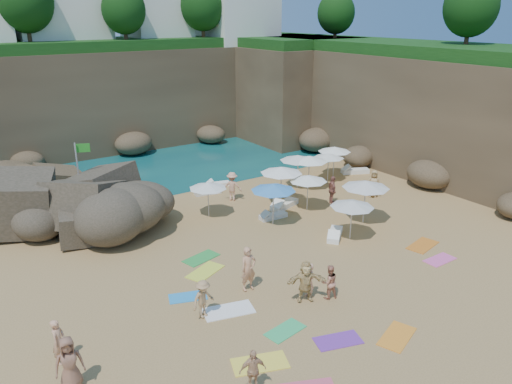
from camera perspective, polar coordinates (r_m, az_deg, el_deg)
ground at (r=23.55m, az=0.07°, el=-7.58°), size 120.00×120.00×0.00m
seawater at (r=49.91m, az=-19.79°, el=6.13°), size 120.00×120.00×0.00m
cliff_back at (r=44.99m, az=-16.19°, el=10.33°), size 44.00×8.00×8.00m
cliff_right at (r=40.39m, az=16.42°, el=9.30°), size 8.00×30.00×8.00m
cliff_corner at (r=47.58m, az=3.54°, el=11.54°), size 10.00×12.00×8.00m
clifftop_buildings at (r=45.52m, az=-16.24°, el=19.61°), size 28.48×9.48×7.00m
clifftop_trees at (r=40.35m, az=-10.60°, el=20.12°), size 35.60×23.82×4.40m
rock_outcrop at (r=26.86m, az=-19.61°, el=-5.20°), size 9.40×7.68×3.38m
flag_pole at (r=29.16m, az=-19.43°, el=2.45°), size 0.80×0.31×4.21m
parasol_0 at (r=27.67m, az=-5.53°, el=0.74°), size 2.11×2.11×2.00m
parasol_1 at (r=29.23m, az=2.92°, el=2.52°), size 2.48×2.48×2.35m
parasol_2 at (r=33.87m, az=8.31°, el=4.14°), size 2.07×2.07×1.96m
parasol_4 at (r=34.94m, az=8.96°, el=4.85°), size 2.25×2.25×2.13m
parasol_5 at (r=28.65m, az=5.97°, el=1.57°), size 2.21×2.21×2.09m
parasol_7 at (r=32.22m, az=4.83°, el=3.91°), size 2.35×2.35×2.22m
parasol_8 at (r=32.05m, az=6.11°, el=3.81°), size 2.37×2.37×2.24m
parasol_9 at (r=25.17m, az=10.94°, el=-1.33°), size 2.20×2.20×2.08m
parasol_10 at (r=26.46m, az=2.00°, el=0.54°), size 2.42×2.42×2.29m
parasol_11 at (r=27.22m, az=12.45°, el=0.86°), size 2.54×2.54×2.40m
lounger_0 at (r=31.72m, az=-5.55°, el=0.01°), size 1.76×0.84×0.26m
lounger_1 at (r=33.08m, az=-4.39°, el=0.88°), size 1.69×0.88×0.25m
lounger_2 at (r=29.44m, az=3.25°, el=-1.47°), size 2.15×1.30×0.32m
lounger_3 at (r=27.89m, az=1.98°, el=-2.77°), size 1.63×0.61×0.25m
lounger_4 at (r=36.38m, az=11.27°, el=2.36°), size 2.04×1.41×0.30m
lounger_5 at (r=25.91m, az=9.02°, el=-4.82°), size 1.75×1.61×0.28m
towel_2 at (r=19.09m, az=15.80°, el=-15.59°), size 1.93×1.43×0.03m
towel_3 at (r=18.73m, az=3.35°, el=-15.53°), size 1.63×1.00×0.03m
towel_4 at (r=17.27m, az=0.45°, el=-18.99°), size 2.03×1.48×0.03m
towel_5 at (r=19.78m, az=-3.16°, el=-13.38°), size 2.13×1.43×0.03m
towel_6 at (r=18.45m, az=9.35°, el=-16.41°), size 1.82×1.27×0.03m
towel_8 at (r=20.77m, az=-7.80°, el=-11.79°), size 1.68×1.21×0.03m
towel_9 at (r=24.90m, az=20.27°, el=-7.27°), size 1.57×0.80×0.03m
towel_10 at (r=26.08m, az=18.51°, el=-5.79°), size 1.99×1.30×0.03m
towel_11 at (r=23.67m, az=-6.28°, el=-7.51°), size 1.87×1.24×0.03m
towel_12 at (r=22.51m, az=-5.83°, el=-9.02°), size 2.00×1.54×0.03m
person_stand_0 at (r=18.07m, az=-21.65°, el=-15.57°), size 0.65×0.69×1.58m
person_stand_1 at (r=20.39m, az=8.37°, el=-10.14°), size 0.82×0.70×1.45m
person_stand_2 at (r=30.29m, az=-2.74°, el=0.65°), size 1.19×1.11×1.79m
person_stand_3 at (r=30.05m, az=8.71°, el=0.22°), size 0.77×1.10×1.74m
person_stand_4 at (r=31.71m, az=13.31°, el=0.94°), size 0.90×0.93×1.72m
person_stand_5 at (r=29.31m, az=-22.91°, el=-1.80°), size 1.58×0.79×1.63m
person_stand_6 at (r=20.31m, az=6.09°, el=-10.09°), size 0.43×0.59×1.50m
person_lie_0 at (r=19.41m, az=-5.99°, el=-13.53°), size 1.30×1.70×0.40m
person_lie_2 at (r=17.20m, az=-20.28°, el=-19.69°), size 1.09×1.88×0.47m
person_lie_3 at (r=20.35m, az=5.63°, el=-11.72°), size 2.14×2.20×0.45m
person_lie_4 at (r=20.97m, az=-0.87°, el=-10.58°), size 0.73×1.91×0.45m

